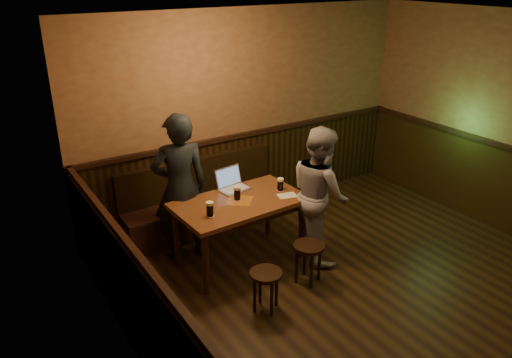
{
  "coord_description": "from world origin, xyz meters",
  "views": [
    {
      "loc": [
        -3.49,
        -2.63,
        3.26
      ],
      "look_at": [
        -0.73,
        1.69,
        1.06
      ],
      "focal_mm": 35.0,
      "sensor_mm": 36.0,
      "label": 1
    }
  ],
  "objects": [
    {
      "name": "bench",
      "position": [
        -0.88,
        2.75,
        0.31
      ],
      "size": [
        2.2,
        0.5,
        0.95
      ],
      "color": "black",
      "rests_on": "ground"
    },
    {
      "name": "pint_right",
      "position": [
        -0.33,
        1.77,
        0.87
      ],
      "size": [
        0.1,
        0.1,
        0.16
      ],
      "color": "#B5162B",
      "rests_on": "pub_table"
    },
    {
      "name": "menu",
      "position": [
        -0.35,
        1.61,
        0.8
      ],
      "size": [
        0.25,
        0.2,
        0.0
      ],
      "primitive_type": "cube",
      "rotation": [
        0.0,
        0.0,
        -0.26
      ],
      "color": "silver",
      "rests_on": "pub_table"
    },
    {
      "name": "pub_table",
      "position": [
        -0.88,
        1.79,
        0.69
      ],
      "size": [
        1.52,
        0.91,
        0.8
      ],
      "rotation": [
        0.0,
        0.0,
        0.04
      ],
      "color": "#5D2D1A",
      "rests_on": "ground"
    },
    {
      "name": "stool_right",
      "position": [
        -0.47,
        1.02,
        0.37
      ],
      "size": [
        0.45,
        0.45,
        0.47
      ],
      "rotation": [
        0.0,
        0.0,
        -0.36
      ],
      "color": "black",
      "rests_on": "ground"
    },
    {
      "name": "pint_mid",
      "position": [
        -0.89,
        1.83,
        0.88
      ],
      "size": [
        0.11,
        0.11,
        0.16
      ],
      "color": "#B5162B",
      "rests_on": "pub_table"
    },
    {
      "name": "pint_left",
      "position": [
        -1.35,
        1.64,
        0.88
      ],
      "size": [
        0.11,
        0.11,
        0.17
      ],
      "color": "#B5162B",
      "rests_on": "pub_table"
    },
    {
      "name": "person_grey",
      "position": [
        -0.02,
        1.42,
        0.81
      ],
      "size": [
        0.8,
        0.93,
        1.63
      ],
      "primitive_type": "imported",
      "rotation": [
        0.0,
        0.0,
        1.3
      ],
      "color": "gray",
      "rests_on": "ground"
    },
    {
      "name": "stool_left",
      "position": [
        -1.14,
        0.86,
        0.36
      ],
      "size": [
        0.36,
        0.36,
        0.45
      ],
      "rotation": [
        0.0,
        0.0,
        -0.09
      ],
      "color": "black",
      "rests_on": "ground"
    },
    {
      "name": "laptop",
      "position": [
        -0.79,
        2.13,
        0.86
      ],
      "size": [
        0.39,
        0.33,
        0.25
      ],
      "rotation": [
        0.0,
        0.0,
        0.13
      ],
      "color": "silver",
      "rests_on": "pub_table"
    },
    {
      "name": "person_suit",
      "position": [
        -1.4,
        2.28,
        0.9
      ],
      "size": [
        0.73,
        0.57,
        1.79
      ],
      "primitive_type": "imported",
      "rotation": [
        0.0,
        0.0,
        2.91
      ],
      "color": "black",
      "rests_on": "ground"
    },
    {
      "name": "room",
      "position": [
        0.0,
        0.22,
        1.2
      ],
      "size": [
        5.04,
        6.04,
        2.84
      ],
      "color": "black",
      "rests_on": "ground"
    }
  ]
}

